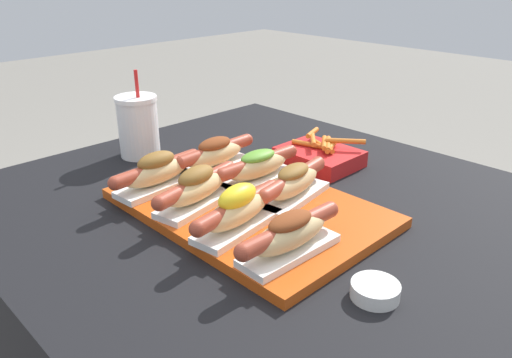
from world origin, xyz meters
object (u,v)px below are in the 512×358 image
Objects in this scene: fries_basket at (320,156)px; serving_tray at (248,207)px; hot_dog_3 at (290,234)px; hot_dog_5 at (258,167)px; hot_dog_1 at (197,188)px; hot_dog_4 at (216,154)px; drink_cup at (138,126)px; hot_dog_6 at (293,183)px; hot_dog_2 at (238,210)px; hot_dog_0 at (157,172)px; sauce_bowl at (375,290)px.

serving_tray is at bearing -78.48° from fries_basket.
hot_dog_3 reaches higher than hot_dog_5.
hot_dog_1 is at bearing -90.93° from hot_dog_5.
hot_dog_4 reaches higher than hot_dog_5.
hot_dog_3 is 1.04× the size of drink_cup.
drink_cup is (-0.43, -0.05, 0.02)m from hot_dog_6.
hot_dog_4 is 1.01× the size of hot_dog_6.
drink_cup reaches higher than hot_dog_1.
hot_dog_2 is at bearing -32.48° from hot_dog_4.
hot_dog_3 reaches higher than fries_basket.
hot_dog_4 reaches higher than serving_tray.
hot_dog_5 is (0.00, 0.15, -0.00)m from hot_dog_1.
hot_dog_0 is 1.00× the size of hot_dog_4.
hot_dog_3 is at bearing -23.77° from serving_tray.
hot_dog_2 is 0.99× the size of hot_dog_5.
serving_tray is 2.27× the size of hot_dog_4.
serving_tray is 2.29× the size of hot_dog_6.
hot_dog_1 is 0.17m from hot_dog_6.
hot_dog_6 is 0.23m from fries_basket.
hot_dog_6 is at bearing 94.35° from hot_dog_2.
serving_tray is 0.10m from hot_dog_1.
hot_dog_5 is 3.14× the size of sauce_bowl.
hot_dog_1 is 0.34m from drink_cup.
hot_dog_0 reaches higher than serving_tray.
hot_dog_3 is at bearing -9.39° from drink_cup.
hot_dog_2 is (0.06, -0.08, 0.04)m from serving_tray.
hot_dog_1 is at bearing -176.55° from sauce_bowl.
drink_cup is at bearing 177.38° from serving_tray.
hot_dog_5 is at bearing 124.40° from serving_tray.
hot_dog_6 is at bearing 1.62° from hot_dog_4.
drink_cup is at bearing 170.61° from hot_dog_3.
fries_basket is at bearing 90.84° from hot_dog_5.
sauce_bowl is 0.40× the size of fries_basket.
hot_dog_0 is 1.01× the size of hot_dog_6.
hot_dog_5 is at bearing -89.16° from fries_basket.
serving_tray is 2.84× the size of fries_basket.
hot_dog_4 is (0.00, 0.14, -0.00)m from hot_dog_0.
drink_cup is at bearing 167.79° from hot_dog_2.
hot_dog_4 reaches higher than hot_dog_3.
hot_dog_3 is at bearing -22.39° from hot_dog_4.
hot_dog_0 is at bearing -107.17° from fries_basket.
fries_basket is (0.10, 0.21, -0.03)m from hot_dog_4.
hot_dog_1 reaches higher than hot_dog_6.
hot_dog_0 is at bearing -178.78° from hot_dog_3.
hot_dog_4 is (-0.10, 0.13, -0.00)m from hot_dog_1.
hot_dog_3 is 1.00× the size of hot_dog_5.
hot_dog_0 is at bearing -91.70° from hot_dog_4.
hot_dog_1 is (-0.05, -0.07, 0.04)m from serving_tray.
hot_dog_5 is 0.10m from hot_dog_6.
drink_cup reaches higher than fries_basket.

